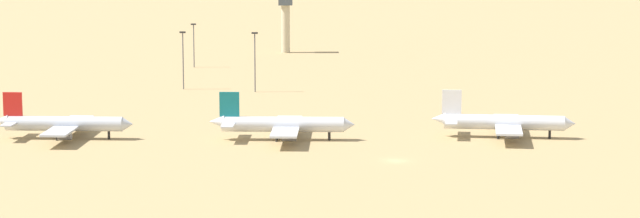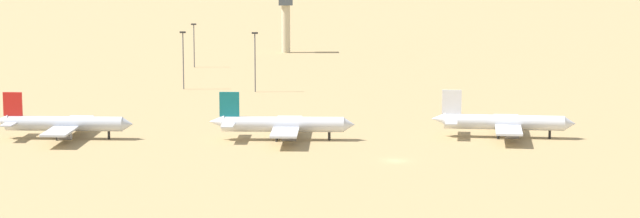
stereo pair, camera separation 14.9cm
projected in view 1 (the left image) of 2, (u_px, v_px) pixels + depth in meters
ground at (396, 161)px, 253.28m from camera, size 4000.00×4000.00×0.00m
parked_jet_red_1 at (63, 124)px, 277.78m from camera, size 32.32×27.21×10.67m
parked_jet_teal_2 at (281, 124)px, 276.30m from camera, size 33.26×27.94×11.00m
parked_jet_white_3 at (503, 122)px, 279.31m from camera, size 32.88×27.91×10.86m
control_tower at (286, 16)px, 453.26m from camera, size 5.20×5.20×22.78m
light_pole_west at (194, 42)px, 409.44m from camera, size 1.80×0.50×14.80m
light_pole_mid at (255, 58)px, 351.39m from camera, size 1.80×0.50×17.38m
light_pole_east at (183, 56)px, 356.97m from camera, size 1.80×0.50×17.07m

